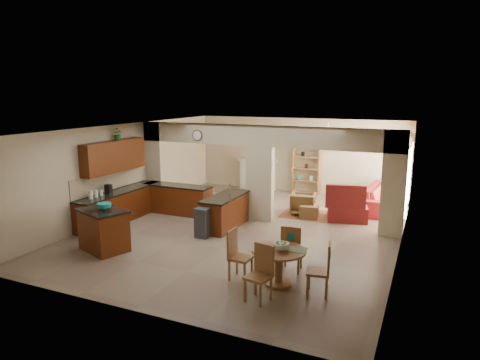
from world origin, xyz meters
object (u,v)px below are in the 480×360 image
at_px(kitchen_island, 104,230).
at_px(dining_table, 279,261).
at_px(sofa, 385,198).
at_px(armchair, 303,204).

xyz_separation_m(kitchen_island, dining_table, (4.44, -0.10, -0.02)).
height_order(dining_table, sofa, sofa).
bearing_deg(dining_table, armchair, 100.69).
bearing_deg(sofa, dining_table, 172.77).
xyz_separation_m(kitchen_island, armchair, (3.48, 4.96, -0.16)).
bearing_deg(kitchen_island, sofa, 68.51).
relative_size(kitchen_island, dining_table, 1.28).
xyz_separation_m(kitchen_island, sofa, (5.77, 6.53, -0.11)).
distance_m(kitchen_island, dining_table, 4.44).
distance_m(dining_table, sofa, 6.76).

